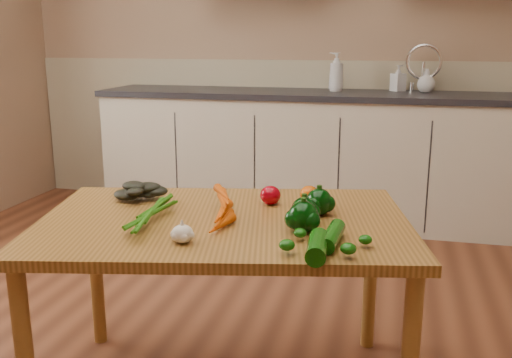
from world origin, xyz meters
The scene contains 17 objects.
room centered at (0.00, 0.17, 1.25)m, with size 4.04×5.04×2.64m.
counter_run centered at (0.21, 2.19, 0.46)m, with size 2.84×0.64×1.14m.
table centered at (0.28, 0.03, 0.59)m, with size 1.37×1.03×0.66m.
soap_bottle_a centered at (0.41, 2.25, 1.03)m, with size 0.10×0.10×0.26m, color silver.
soap_bottle_b centered at (0.82, 2.36, 0.99)m, with size 0.08×0.08×0.18m, color silver.
soap_bottle_c centered at (1.01, 2.33, 0.98)m, with size 0.12×0.12×0.16m, color silver.
carrot_bunch centered at (0.21, -0.01, 0.69)m, with size 0.23×0.18×0.06m, color #D94F05, non-canonical shape.
leafy_greens centered at (-0.09, 0.17, 0.71)m, with size 0.18×0.16×0.09m, color black, non-canonical shape.
garlic_bulb centered at (0.23, -0.23, 0.69)m, with size 0.06×0.06×0.06m, color silver.
pepper_a centered at (0.55, 0.04, 0.70)m, with size 0.09×0.09×0.09m, color black.
pepper_b centered at (0.58, 0.15, 0.71)m, with size 0.09×0.09×0.09m, color black.
pepper_c centered at (0.56, -0.04, 0.71)m, with size 0.10×0.10×0.10m, color black.
tomato_a centered at (0.39, 0.23, 0.70)m, with size 0.08×0.08×0.07m, color #97020F.
tomato_b centered at (0.53, 0.29, 0.69)m, with size 0.07×0.07×0.06m, color #C64B04.
tomato_c centered at (0.58, 0.21, 0.70)m, with size 0.08×0.08×0.07m, color #C64B04.
zucchini_a centered at (0.66, -0.13, 0.69)m, with size 0.05×0.05×0.19m, color #0A4407.
zucchini_b centered at (0.63, -0.24, 0.69)m, with size 0.06×0.06×0.17m, color #0A4407.
Camera 1 is at (0.82, -1.73, 1.25)m, focal length 40.00 mm.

